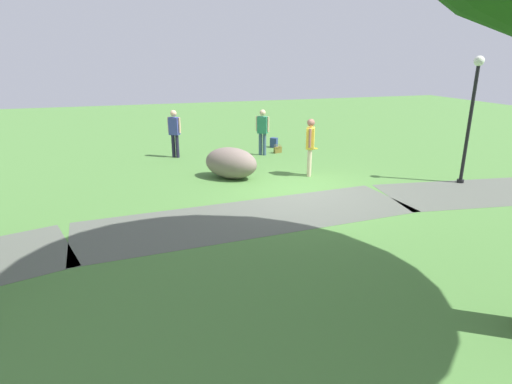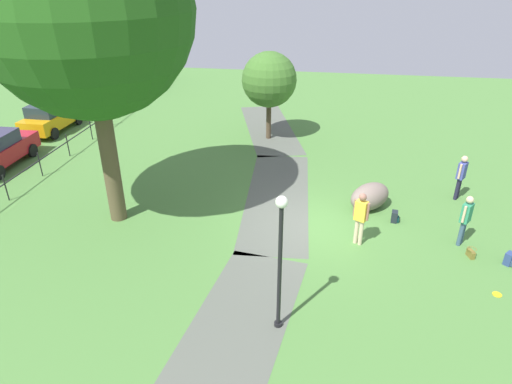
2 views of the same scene
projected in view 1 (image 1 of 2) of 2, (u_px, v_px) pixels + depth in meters
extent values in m
plane|color=#4B7D39|center=(301.00, 191.00, 11.85)|extent=(48.00, 48.00, 0.00)
cube|color=#555A50|center=(251.00, 217.00, 9.94)|extent=(8.13, 2.81, 0.01)
cylinder|color=black|center=(460.00, 181.00, 12.63)|extent=(0.20, 0.20, 0.10)
cylinder|color=black|center=(469.00, 127.00, 12.13)|extent=(0.10, 0.10, 3.36)
sphere|color=white|center=(479.00, 61.00, 11.57)|extent=(0.28, 0.28, 0.28)
ellipsoid|color=slate|center=(231.00, 163.00, 12.98)|extent=(1.93, 1.91, 0.96)
cylinder|color=#39546E|center=(264.00, 144.00, 16.01)|extent=(0.13, 0.13, 0.84)
cylinder|color=#39546E|center=(260.00, 144.00, 16.05)|extent=(0.13, 0.13, 0.84)
cube|color=#2E8760|center=(263.00, 125.00, 15.80)|extent=(0.43, 0.40, 0.63)
cylinder|color=beige|center=(268.00, 124.00, 15.73)|extent=(0.08, 0.08, 0.56)
cylinder|color=beige|center=(257.00, 124.00, 15.85)|extent=(0.08, 0.08, 0.56)
sphere|color=beige|center=(263.00, 113.00, 15.66)|extent=(0.23, 0.23, 0.23)
cylinder|color=beige|center=(310.00, 162.00, 13.32)|extent=(0.13, 0.13, 0.88)
cylinder|color=beige|center=(309.00, 163.00, 13.17)|extent=(0.13, 0.13, 0.88)
cube|color=yellow|center=(310.00, 138.00, 13.01)|extent=(0.38, 0.43, 0.66)
cylinder|color=#936150|center=(311.00, 136.00, 13.20)|extent=(0.08, 0.08, 0.58)
cylinder|color=#936150|center=(310.00, 138.00, 12.79)|extent=(0.08, 0.08, 0.58)
sphere|color=#936150|center=(311.00, 123.00, 12.86)|extent=(0.24, 0.24, 0.24)
cylinder|color=#201E35|center=(177.00, 146.00, 15.63)|extent=(0.13, 0.13, 0.85)
cylinder|color=#201E35|center=(173.00, 146.00, 15.67)|extent=(0.13, 0.13, 0.85)
cube|color=#3F479A|center=(174.00, 126.00, 15.42)|extent=(0.43, 0.40, 0.64)
cylinder|color=#E5B290|center=(180.00, 125.00, 15.35)|extent=(0.08, 0.08, 0.57)
cylinder|color=#E5B290|center=(169.00, 125.00, 15.47)|extent=(0.08, 0.08, 0.57)
sphere|color=#E5B290|center=(173.00, 113.00, 15.27)|extent=(0.23, 0.23, 0.23)
cube|color=olive|center=(278.00, 150.00, 16.47)|extent=(0.34, 0.20, 0.24)
torus|color=olive|center=(278.00, 145.00, 16.41)|extent=(0.34, 0.34, 0.02)
cube|color=#1C252A|center=(249.00, 164.00, 14.05)|extent=(0.31, 0.24, 0.40)
cube|color=#0B393D|center=(249.00, 165.00, 14.19)|extent=(0.20, 0.09, 0.18)
cube|color=navy|center=(274.00, 143.00, 17.42)|extent=(0.34, 0.34, 0.40)
cube|color=#314867|center=(275.00, 144.00, 17.56)|extent=(0.18, 0.18, 0.18)
cylinder|color=yellow|center=(315.00, 148.00, 17.25)|extent=(0.25, 0.25, 0.02)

